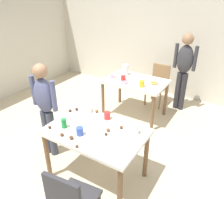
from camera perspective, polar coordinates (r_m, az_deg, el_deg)
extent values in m
plane|color=beige|center=(3.25, -5.86, -18.71)|extent=(6.40, 6.40, 0.00)
cube|color=beige|center=(5.27, 15.55, 14.75)|extent=(6.40, 0.10, 2.60)
cube|color=silver|center=(2.75, -4.21, -8.30)|extent=(1.21, 0.81, 0.04)
cylinder|color=brown|center=(3.09, -16.39, -13.76)|extent=(0.06, 0.06, 0.71)
cylinder|color=brown|center=(2.57, 2.05, -22.76)|extent=(0.06, 0.06, 0.71)
cylinder|color=brown|center=(3.47, -8.11, -7.81)|extent=(0.06, 0.06, 0.71)
cylinder|color=brown|center=(3.01, 8.79, -14.01)|extent=(0.06, 0.06, 0.71)
cube|color=silver|center=(4.23, 6.03, 4.65)|extent=(1.17, 0.79, 0.04)
cylinder|color=brown|center=(4.35, -2.35, 0.03)|extent=(0.06, 0.06, 0.71)
cylinder|color=brown|center=(3.93, 10.44, -3.56)|extent=(0.06, 0.06, 0.71)
cylinder|color=brown|center=(4.87, 2.05, 3.05)|extent=(0.06, 0.06, 0.71)
cylinder|color=brown|center=(4.50, 13.68, 0.16)|extent=(0.06, 0.06, 0.71)
cube|color=#2D2D33|center=(2.44, -9.33, -23.99)|extent=(0.44, 0.44, 0.04)
cube|color=#2D2D33|center=(2.18, -12.66, -23.26)|extent=(0.38, 0.08, 0.42)
cylinder|color=#2D2D33|center=(2.77, -10.03, -23.24)|extent=(0.04, 0.04, 0.41)
cube|color=olive|center=(4.85, 11.46, 3.39)|extent=(0.42, 0.42, 0.04)
cube|color=olive|center=(4.93, 12.57, 6.51)|extent=(0.38, 0.06, 0.42)
cylinder|color=olive|center=(4.75, 12.24, -0.25)|extent=(0.04, 0.04, 0.41)
cylinder|color=olive|center=(4.87, 8.59, 0.78)|extent=(0.04, 0.04, 0.41)
cylinder|color=olive|center=(5.03, 13.79, 1.19)|extent=(0.04, 0.04, 0.41)
cylinder|color=olive|center=(5.15, 10.30, 2.13)|extent=(0.04, 0.04, 0.41)
cylinder|color=#383D4C|center=(3.52, -16.50, -8.04)|extent=(0.11, 0.11, 0.73)
cylinder|color=#383D4C|center=(3.45, -15.20, -8.62)|extent=(0.11, 0.11, 0.73)
ellipsoid|color=#4C5175|center=(3.18, -17.24, 0.96)|extent=(0.32, 0.21, 0.52)
sphere|color=#997051|center=(3.05, -18.14, 7.02)|extent=(0.20, 0.20, 0.20)
cylinder|color=#4C5175|center=(3.30, -19.61, 2.27)|extent=(0.07, 0.07, 0.44)
cylinder|color=#4C5175|center=(3.03, -14.85, 0.85)|extent=(0.07, 0.07, 0.44)
cylinder|color=#28282D|center=(4.79, 17.82, 1.88)|extent=(0.11, 0.11, 0.80)
cylinder|color=#28282D|center=(4.82, 16.60, 2.21)|extent=(0.11, 0.11, 0.80)
ellipsoid|color=#333338|center=(4.58, 18.36, 9.83)|extent=(0.33, 0.22, 0.57)
sphere|color=#997051|center=(4.49, 19.09, 14.59)|extent=(0.22, 0.22, 0.22)
cylinder|color=#333338|center=(4.52, 20.73, 9.82)|extent=(0.07, 0.07, 0.48)
cylinder|color=#333338|center=(4.62, 16.18, 10.83)|extent=(0.07, 0.07, 0.48)
cylinder|color=white|center=(3.13, -6.78, -2.54)|extent=(0.18, 0.18, 0.07)
cylinder|color=#198438|center=(2.82, -12.31, -6.03)|extent=(0.07, 0.07, 0.12)
cube|color=silver|center=(2.87, 1.85, -6.04)|extent=(0.17, 0.02, 0.01)
cylinder|color=#3351B2|center=(2.66, -8.35, -8.11)|extent=(0.08, 0.08, 0.10)
cylinder|color=white|center=(2.67, 6.18, -7.75)|extent=(0.07, 0.07, 0.11)
cylinder|color=red|center=(2.93, -1.27, -4.16)|extent=(0.08, 0.08, 0.11)
sphere|color=brown|center=(3.10, -3.99, -3.03)|extent=(0.05, 0.05, 0.05)
sphere|color=brown|center=(2.76, 2.39, -7.17)|extent=(0.04, 0.04, 0.04)
sphere|color=#3D2319|center=(3.18, -9.12, -2.47)|extent=(0.04, 0.04, 0.04)
sphere|color=brown|center=(2.69, -12.85, -8.85)|extent=(0.04, 0.04, 0.04)
sphere|color=#3D2319|center=(3.25, -7.74, -1.82)|extent=(0.04, 0.04, 0.04)
sphere|color=brown|center=(2.70, -1.00, -7.88)|extent=(0.05, 0.05, 0.05)
sphere|color=#3D2319|center=(3.17, -10.79, -2.86)|extent=(0.04, 0.04, 0.04)
sphere|color=brown|center=(2.62, -10.48, -9.63)|extent=(0.05, 0.05, 0.05)
sphere|color=brown|center=(2.49, -9.09, -11.82)|extent=(0.04, 0.04, 0.04)
sphere|color=#3D2319|center=(2.64, -1.57, -8.91)|extent=(0.04, 0.04, 0.04)
sphere|color=#3D2319|center=(2.86, -15.81, -6.92)|extent=(0.04, 0.04, 0.04)
cylinder|color=white|center=(4.46, 3.46, 7.69)|extent=(0.13, 0.13, 0.21)
cylinder|color=yellow|center=(3.93, 7.71, 4.06)|extent=(0.09, 0.09, 0.12)
cylinder|color=red|center=(4.20, 2.92, 5.59)|extent=(0.09, 0.09, 0.10)
torus|color=pink|center=(4.07, 3.26, 4.44)|extent=(0.13, 0.13, 0.04)
torus|color=gold|center=(4.10, 10.81, 4.21)|extent=(0.14, 0.14, 0.04)
torus|color=white|center=(3.89, 6.51, 3.18)|extent=(0.11, 0.11, 0.03)
torus|color=pink|center=(4.37, 0.02, 6.07)|extent=(0.13, 0.13, 0.04)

